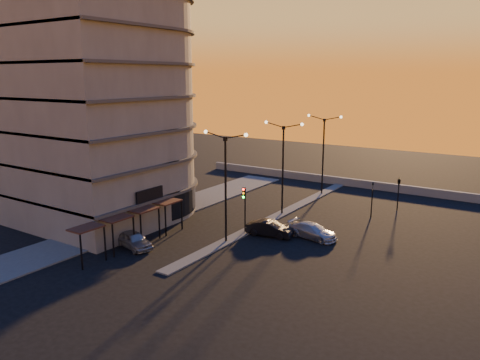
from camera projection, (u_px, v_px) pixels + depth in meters
name	position (u px, v px, depth m)	size (l,w,h in m)	color
ground	(226.00, 242.00, 39.98)	(120.00, 120.00, 0.00)	black
sidewalk_west	(166.00, 211.00, 48.88)	(5.00, 40.00, 0.12)	#494946
median	(282.00, 214.00, 48.11)	(1.20, 36.00, 0.12)	#494946
parapet	(355.00, 183.00, 59.96)	(44.00, 0.50, 1.00)	slate
building	(107.00, 97.00, 44.96)	(14.35, 17.08, 25.00)	#68635B
streetlamp_near	(226.00, 178.00, 38.77)	(4.32, 0.32, 9.51)	black
streetlamp_mid	(283.00, 161.00, 46.91)	(4.32, 0.32, 9.51)	black
streetlamp_far	(323.00, 148.00, 55.05)	(4.32, 0.32, 9.51)	black
traffic_light_main	(244.00, 202.00, 41.69)	(0.28, 0.44, 4.25)	black
signal_east_a	(372.00, 199.00, 46.65)	(0.13, 0.16, 3.60)	black
signal_east_b	(399.00, 182.00, 48.85)	(0.42, 1.99, 3.60)	black
car_hatchback	(134.00, 240.00, 38.56)	(1.62, 4.04, 1.38)	#929599
car_sedan	(270.00, 228.00, 41.44)	(1.45, 4.16, 1.37)	black
car_wagon	(313.00, 231.00, 40.86)	(1.84, 4.53, 1.31)	#ACADB4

